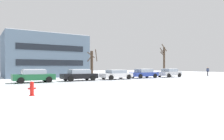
{
  "coord_description": "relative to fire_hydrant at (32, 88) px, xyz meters",
  "views": [
    {
      "loc": [
        -1.09,
        -14.65,
        1.73
      ],
      "look_at": [
        11.52,
        4.73,
        1.32
      ],
      "focal_mm": 32.36,
      "sensor_mm": 36.0,
      "label": 1
    }
  ],
  "objects": [
    {
      "name": "parked_car_green",
      "position": [
        2.24,
        10.2,
        0.28
      ],
      "size": [
        4.29,
        2.16,
        1.43
      ],
      "color": "#1E6038",
      "rests_on": "ground"
    },
    {
      "name": "tree_far_mid",
      "position": [
        10.8,
        13.22,
        1.64
      ],
      "size": [
        1.77,
        1.63,
        4.14
      ],
      "color": "#423326",
      "rests_on": "ground"
    },
    {
      "name": "ground_plane",
      "position": [
        -1.41,
        2.14,
        -0.45
      ],
      "size": [
        120.0,
        120.0,
        0.0
      ],
      "primitive_type": "plane",
      "color": "white"
    },
    {
      "name": "fire_hydrant",
      "position": [
        0.0,
        0.0,
        0.0
      ],
      "size": [
        0.44,
        0.3,
        0.9
      ],
      "color": "red",
      "rests_on": "ground"
    },
    {
      "name": "parked_car_blue",
      "position": [
        17.97,
        10.19,
        0.26
      ],
      "size": [
        4.39,
        2.11,
        1.38
      ],
      "color": "#283D93",
      "rests_on": "ground"
    },
    {
      "name": "parked_car_black",
      "position": [
        7.48,
        10.1,
        0.26
      ],
      "size": [
        4.36,
        2.05,
        1.39
      ],
      "color": "black",
      "rests_on": "ground"
    },
    {
      "name": "parked_car_silver",
      "position": [
        23.21,
        9.83,
        0.26
      ],
      "size": [
        3.88,
        2.2,
        1.39
      ],
      "color": "silver",
      "rests_on": "ground"
    },
    {
      "name": "parked_car_white",
      "position": [
        12.72,
        9.85,
        0.22
      ],
      "size": [
        4.32,
        2.2,
        1.28
      ],
      "color": "white",
      "rests_on": "ground"
    },
    {
      "name": "pedestrian_crossing",
      "position": [
        32.2,
        8.76,
        0.48
      ],
      "size": [
        0.52,
        0.41,
        1.61
      ],
      "color": "black",
      "rests_on": "ground"
    },
    {
      "name": "tree_far_left",
      "position": [
        26.05,
        13.65,
        2.48
      ],
      "size": [
        1.34,
        1.36,
        5.9
      ],
      "color": "#423326",
      "rests_on": "ground"
    },
    {
      "name": "building_far_right",
      "position": [
        6.64,
        22.55,
        3.03
      ],
      "size": [
        12.76,
        8.69,
        6.98
      ],
      "color": "slate",
      "rests_on": "ground"
    }
  ]
}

